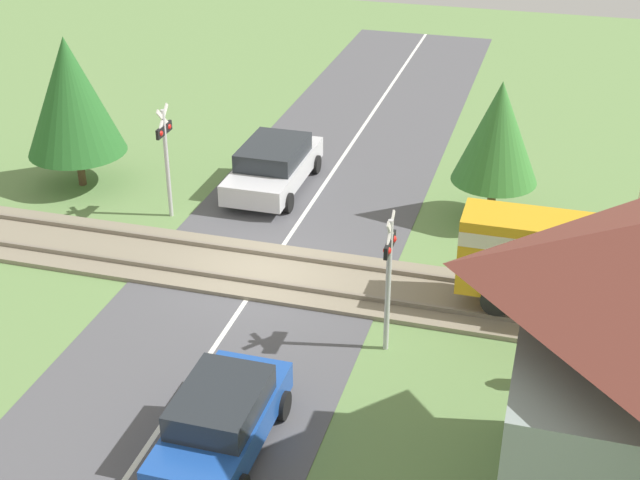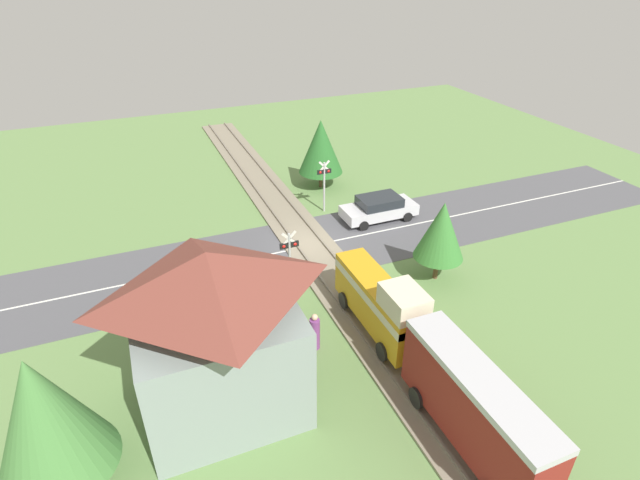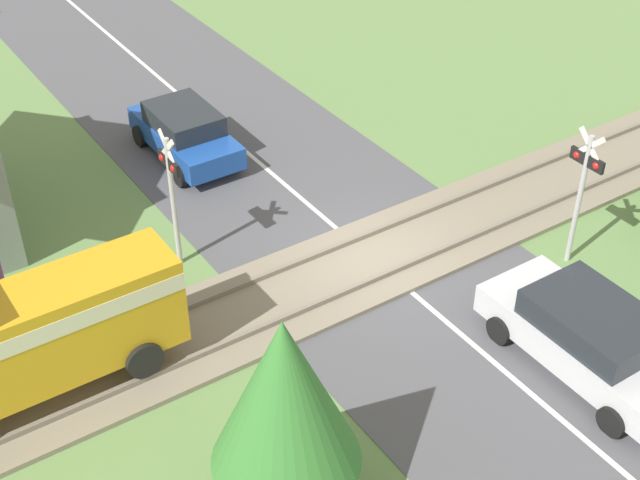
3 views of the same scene
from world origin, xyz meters
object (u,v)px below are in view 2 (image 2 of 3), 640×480
object	(u,v)px
crossing_signal_west_approach	(324,180)
crossing_signal_east_approach	(290,255)
car_far_side	(193,274)
train	(423,350)
pedestrian_by_station	(315,333)
station_building	(217,335)
car_near_crossing	(379,208)

from	to	relation	value
crossing_signal_west_approach	crossing_signal_east_approach	xyz separation A→B (m)	(4.85, 7.44, 0.00)
car_far_side	crossing_signal_east_approach	distance (m)	4.94
train	crossing_signal_west_approach	bearing A→B (deg)	-99.23
train	crossing_signal_east_approach	xyz separation A→B (m)	(2.42, -7.46, 0.28)
train	crossing_signal_east_approach	bearing A→B (deg)	-72.01
car_far_side	pedestrian_by_station	distance (m)	7.31
train	station_building	world-z (taller)	station_building
crossing_signal_west_approach	station_building	world-z (taller)	station_building
crossing_signal_east_approach	pedestrian_by_station	world-z (taller)	crossing_signal_east_approach
crossing_signal_east_approach	station_building	world-z (taller)	station_building
pedestrian_by_station	car_near_crossing	bearing A→B (deg)	-130.67
car_far_side	crossing_signal_east_approach	world-z (taller)	crossing_signal_east_approach
car_near_crossing	station_building	bearing A→B (deg)	41.43
car_near_crossing	crossing_signal_east_approach	bearing A→B (deg)	34.60
train	car_near_crossing	size ratio (longest dim) A/B	2.67
car_far_side	train	bearing A→B (deg)	124.04
car_near_crossing	pedestrian_by_station	world-z (taller)	pedestrian_by_station
train	crossing_signal_west_approach	size ratio (longest dim) A/B	3.61
station_building	train	bearing A→B (deg)	162.78
train	station_building	size ratio (longest dim) A/B	1.91
crossing_signal_west_approach	crossing_signal_east_approach	distance (m)	8.88
station_building	pedestrian_by_station	bearing A→B (deg)	-161.26
train	car_far_side	distance (m)	11.81
crossing_signal_west_approach	car_near_crossing	bearing A→B (deg)	139.11
pedestrian_by_station	car_far_side	bearing A→B (deg)	-58.70
train	car_far_side	xyz separation A→B (m)	(6.58, -9.75, -1.11)
station_building	pedestrian_by_station	size ratio (longest dim) A/B	3.70
car_far_side	crossing_signal_east_approach	xyz separation A→B (m)	(-4.16, 2.28, 1.39)
crossing_signal_east_approach	car_near_crossing	bearing A→B (deg)	-145.40
car_near_crossing	car_far_side	world-z (taller)	car_near_crossing
crossing_signal_west_approach	pedestrian_by_station	xyz separation A→B (m)	(5.21, 11.41, -1.36)
crossing_signal_west_approach	pedestrian_by_station	distance (m)	12.62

